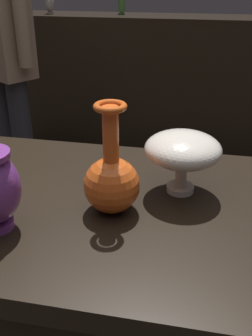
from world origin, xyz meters
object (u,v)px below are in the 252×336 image
object	(u,v)px
vase_centerpiece	(112,180)
shelf_vase_far_left	(49,4)
vase_right_accent	(183,151)
visitor_near_left	(3,47)
shelf_vase_left	(122,2)

from	to	relation	value
vase_centerpiece	shelf_vase_far_left	bearing A→B (deg)	114.06
vase_right_accent	visitor_near_left	size ratio (longest dim) A/B	0.11
vase_right_accent	shelf_vase_left	bearing A→B (deg)	105.43
vase_right_accent	visitor_near_left	xyz separation A→B (m)	(-0.97, 1.04, 0.03)
shelf_vase_far_left	shelf_vase_left	distance (m)	0.53
shelf_vase_far_left	vase_right_accent	bearing A→B (deg)	-61.68
vase_right_accent	visitor_near_left	bearing A→B (deg)	133.22
shelf_vase_far_left	visitor_near_left	bearing A→B (deg)	-81.82
vase_right_accent	shelf_vase_far_left	xyz separation A→B (m)	(-1.12, 2.09, 0.15)
visitor_near_left	vase_centerpiece	bearing A→B (deg)	158.37
vase_centerpiece	vase_right_accent	size ratio (longest dim) A/B	1.38
vase_right_accent	shelf_vase_far_left	bearing A→B (deg)	118.32
shelf_vase_far_left	vase_centerpiece	bearing A→B (deg)	-65.94
shelf_vase_far_left	visitor_near_left	world-z (taller)	visitor_near_left
shelf_vase_far_left	shelf_vase_left	size ratio (longest dim) A/B	0.73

